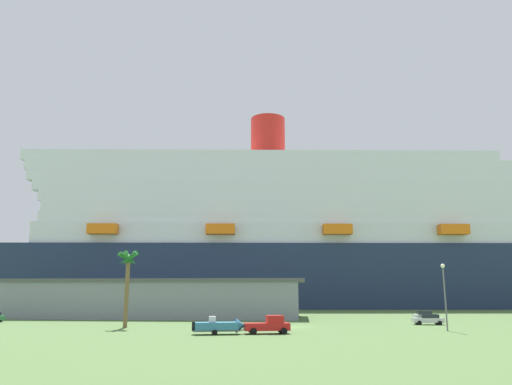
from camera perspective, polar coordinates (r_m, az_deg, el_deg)
name	(u,v)px	position (r m, az deg, el deg)	size (l,w,h in m)	color
ground_plane	(291,316)	(102.95, 4.21, -14.39)	(600.00, 600.00, 0.00)	#4C6B38
cruise_ship	(372,246)	(154.08, 13.62, -6.12)	(274.46, 47.25, 63.72)	#1E2D4C
terminal_building	(148,298)	(100.47, -12.65, -12.11)	(62.72, 21.27, 7.37)	gray
pickup_truck	(269,325)	(61.82, 1.52, -15.42)	(5.89, 3.16, 2.20)	red
small_boat_on_trailer	(222,326)	(61.08, -4.05, -15.52)	(7.21, 3.11, 2.15)	#595960
palm_tree	(128,267)	(73.88, -14.92, -8.51)	(3.24, 3.27, 11.06)	brown
street_lamp	(444,287)	(70.22, 21.42, -10.42)	(0.56, 0.56, 8.78)	slate
parked_car_silver_sedan	(428,319)	(81.95, 19.74, -13.95)	(4.71, 2.03, 1.58)	silver
parked_car_white_van	(425,315)	(93.46, 19.42, -13.58)	(4.43, 2.37, 1.58)	white
parked_car_yellow_taxi	(133,314)	(98.28, -14.35, -13.73)	(4.87, 2.72, 1.58)	yellow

